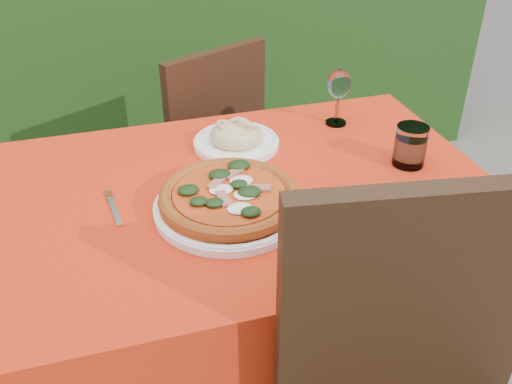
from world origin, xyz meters
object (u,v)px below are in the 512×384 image
object	(u,v)px
pasta_plate	(236,138)
wine_glass	(339,86)
chair_far	(202,144)
water_glass	(410,148)
fork	(115,211)
pizza_plate	(229,200)

from	to	relation	value
pasta_plate	wine_glass	size ratio (longest dim) A/B	1.40
chair_far	pasta_plate	distance (m)	0.54
water_glass	pasta_plate	bearing A→B (deg)	151.07
water_glass	fork	world-z (taller)	water_glass
water_glass	wine_glass	bearing A→B (deg)	107.25
pasta_plate	fork	xyz separation A→B (m)	(-0.36, -0.23, -0.02)
pizza_plate	wine_glass	xyz separation A→B (m)	(0.42, 0.36, 0.09)
chair_far	wine_glass	world-z (taller)	wine_glass
water_glass	wine_glass	size ratio (longest dim) A/B	0.64
water_glass	chair_far	bearing A→B (deg)	120.81
chair_far	pasta_plate	bearing A→B (deg)	66.69
chair_far	fork	world-z (taller)	chair_far
pizza_plate	pasta_plate	world-z (taller)	pasta_plate
chair_far	water_glass	size ratio (longest dim) A/B	8.12
pizza_plate	pasta_plate	bearing A→B (deg)	72.36
chair_far	wine_glass	size ratio (longest dim) A/B	5.20
chair_far	pizza_plate	xyz separation A→B (m)	(-0.09, -0.78, 0.27)
chair_far	pizza_plate	bearing A→B (deg)	59.24
pizza_plate	pasta_plate	size ratio (longest dim) A/B	1.76
chair_far	water_glass	bearing A→B (deg)	96.50
pasta_plate	fork	world-z (taller)	pasta_plate
pizza_plate	fork	xyz separation A→B (m)	(-0.26, 0.07, -0.03)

